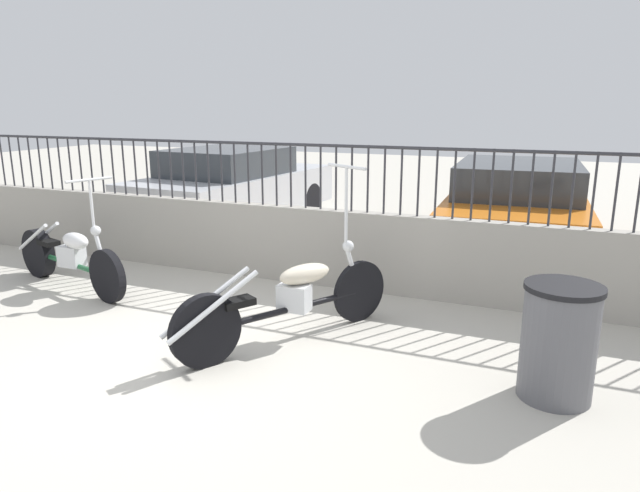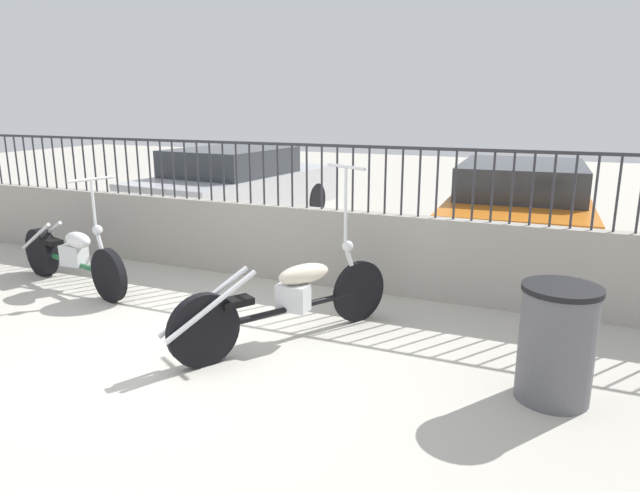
{
  "view_description": "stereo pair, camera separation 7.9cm",
  "coord_description": "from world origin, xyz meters",
  "px_view_note": "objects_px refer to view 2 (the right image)",
  "views": [
    {
      "loc": [
        2.89,
        -3.54,
        2.09
      ],
      "look_at": [
        0.74,
        1.6,
        0.7
      ],
      "focal_mm": 32.0,
      "sensor_mm": 36.0,
      "label": 1
    },
    {
      "loc": [
        2.96,
        -3.51,
        2.09
      ],
      "look_at": [
        0.74,
        1.6,
        0.7
      ],
      "focal_mm": 32.0,
      "sensor_mm": 36.0,
      "label": 2
    }
  ],
  "objects_px": {
    "trash_bin": "(556,343)",
    "car_orange": "(519,207)",
    "motorcycle_black": "(280,300)",
    "car_silver": "(237,186)",
    "motorcycle_green": "(67,255)"
  },
  "relations": [
    {
      "from": "trash_bin",
      "to": "car_silver",
      "type": "relative_size",
      "value": 0.2
    },
    {
      "from": "motorcycle_black",
      "to": "motorcycle_green",
      "type": "relative_size",
      "value": 0.97
    },
    {
      "from": "motorcycle_green",
      "to": "car_silver",
      "type": "distance_m",
      "value": 3.79
    },
    {
      "from": "trash_bin",
      "to": "car_orange",
      "type": "height_order",
      "value": "car_orange"
    },
    {
      "from": "motorcycle_green",
      "to": "car_silver",
      "type": "relative_size",
      "value": 0.5
    },
    {
      "from": "motorcycle_black",
      "to": "trash_bin",
      "type": "distance_m",
      "value": 2.27
    },
    {
      "from": "motorcycle_green",
      "to": "trash_bin",
      "type": "height_order",
      "value": "motorcycle_green"
    },
    {
      "from": "motorcycle_black",
      "to": "car_orange",
      "type": "xyz_separation_m",
      "value": [
        1.64,
        4.21,
        0.26
      ]
    },
    {
      "from": "motorcycle_green",
      "to": "trash_bin",
      "type": "bearing_deg",
      "value": 9.74
    },
    {
      "from": "motorcycle_black",
      "to": "car_silver",
      "type": "height_order",
      "value": "motorcycle_black"
    },
    {
      "from": "trash_bin",
      "to": "car_orange",
      "type": "xyz_separation_m",
      "value": [
        -0.63,
        4.3,
        0.24
      ]
    },
    {
      "from": "trash_bin",
      "to": "car_orange",
      "type": "bearing_deg",
      "value": 98.3
    },
    {
      "from": "motorcycle_green",
      "to": "car_orange",
      "type": "relative_size",
      "value": 0.47
    },
    {
      "from": "motorcycle_black",
      "to": "trash_bin",
      "type": "bearing_deg",
      "value": -62.45
    },
    {
      "from": "motorcycle_green",
      "to": "trash_bin",
      "type": "xyz_separation_m",
      "value": [
        5.34,
        -0.6,
        0.06
      ]
    }
  ]
}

